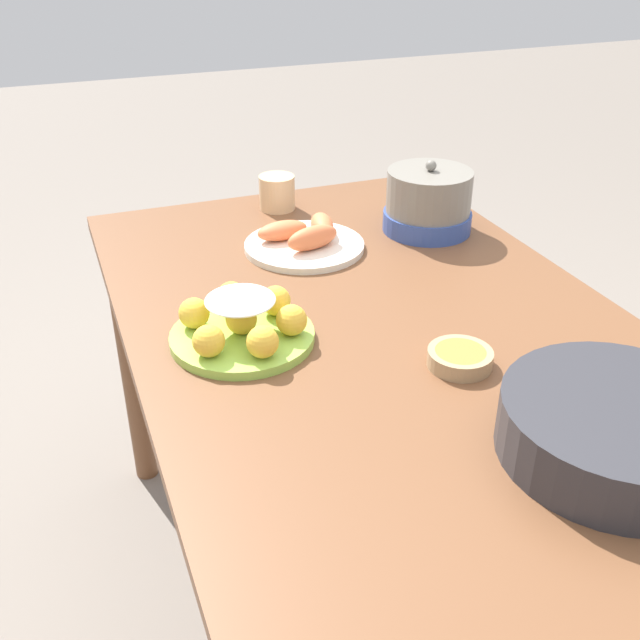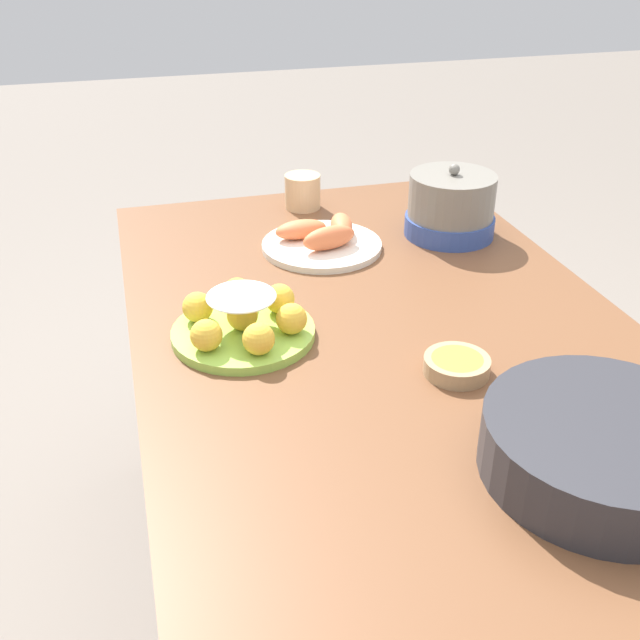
{
  "view_description": "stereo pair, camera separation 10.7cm",
  "coord_description": "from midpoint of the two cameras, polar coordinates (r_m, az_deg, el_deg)",
  "views": [
    {
      "loc": [
        0.96,
        -0.51,
        1.41
      ],
      "look_at": [
        -0.05,
        -0.12,
        0.8
      ],
      "focal_mm": 42.0,
      "sensor_mm": 36.0,
      "label": 1
    },
    {
      "loc": [
        1.0,
        -0.41,
        1.41
      ],
      "look_at": [
        -0.05,
        -0.12,
        0.8
      ],
      "focal_mm": 42.0,
      "sensor_mm": 36.0,
      "label": 2
    }
  ],
  "objects": [
    {
      "name": "serving_bowl",
      "position": [
        1.05,
        19.1,
        -7.81
      ],
      "size": [
        0.31,
        0.31,
        0.08
      ],
      "color": "#2D2D33",
      "rests_on": "dining_table"
    },
    {
      "name": "warming_pot",
      "position": [
        1.68,
        6.44,
        8.92
      ],
      "size": [
        0.2,
        0.2,
        0.16
      ],
      "color": "#334C99",
      "rests_on": "dining_table"
    },
    {
      "name": "cup_far",
      "position": [
        1.81,
        -5.06,
        9.62
      ],
      "size": [
        0.08,
        0.08,
        0.08
      ],
      "color": "#DBB27F",
      "rests_on": "dining_table"
    },
    {
      "name": "ground_plane",
      "position": [
        1.78,
        2.72,
        -22.92
      ],
      "size": [
        12.0,
        12.0,
        0.0
      ],
      "primitive_type": "plane",
      "color": "slate"
    },
    {
      "name": "sauce_bowl",
      "position": [
        1.2,
        8.14,
        -2.92
      ],
      "size": [
        0.1,
        0.1,
        0.03
      ],
      "color": "tan",
      "rests_on": "dining_table"
    },
    {
      "name": "cake_plate",
      "position": [
        1.26,
        -8.33,
        -0.38
      ],
      "size": [
        0.24,
        0.24,
        0.09
      ],
      "color": "#99CC4C",
      "rests_on": "dining_table"
    },
    {
      "name": "dining_table",
      "position": [
        1.32,
        3.4,
        -5.11
      ],
      "size": [
        1.53,
        0.87,
        0.76
      ],
      "color": "brown",
      "rests_on": "ground_plane"
    },
    {
      "name": "seafood_platter",
      "position": [
        1.6,
        -3.1,
        6.1
      ],
      "size": [
        0.25,
        0.25,
        0.06
      ],
      "color": "silver",
      "rests_on": "dining_table"
    }
  ]
}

